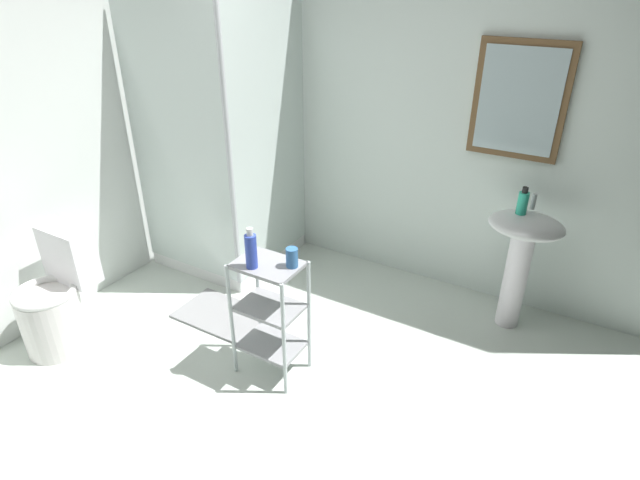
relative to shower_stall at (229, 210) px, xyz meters
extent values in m
cube|color=silver|center=(1.21, -1.23, -0.47)|extent=(4.20, 4.20, 0.02)
cube|color=white|center=(1.21, 0.62, 0.79)|extent=(4.20, 0.10, 2.50)
cube|color=brown|center=(1.93, 0.55, 0.97)|extent=(0.56, 0.03, 0.72)
cube|color=silver|center=(1.93, 0.53, 0.97)|extent=(0.48, 0.01, 0.64)
cube|color=white|center=(-0.64, -1.23, 0.79)|extent=(0.10, 4.20, 2.50)
cube|color=white|center=(-0.10, 0.10, -0.41)|extent=(0.90, 0.90, 0.10)
cube|color=silver|center=(-0.10, -0.35, 0.59)|extent=(0.90, 0.02, 1.90)
cube|color=silver|center=(0.35, 0.10, 0.59)|extent=(0.02, 0.90, 1.90)
cylinder|color=silver|center=(0.35, -0.35, 0.59)|extent=(0.04, 0.04, 1.90)
cylinder|color=silver|center=(-0.10, 0.10, -0.36)|extent=(0.08, 0.08, 0.00)
cylinder|color=white|center=(2.15, 0.29, -0.12)|extent=(0.15, 0.15, 0.68)
ellipsoid|color=white|center=(2.15, 0.29, 0.28)|extent=(0.46, 0.37, 0.13)
cylinder|color=silver|center=(2.15, 0.41, 0.40)|extent=(0.03, 0.03, 0.10)
cylinder|color=white|center=(-0.27, -1.43, -0.26)|extent=(0.37, 0.37, 0.40)
torus|color=white|center=(-0.27, -1.43, -0.05)|extent=(0.37, 0.37, 0.04)
cube|color=white|center=(-0.27, -1.22, 0.12)|extent=(0.35, 0.17, 0.36)
cylinder|color=silver|center=(0.85, -1.03, -0.09)|extent=(0.02, 0.02, 0.74)
cylinder|color=silver|center=(1.21, -1.03, -0.09)|extent=(0.02, 0.02, 0.74)
cylinder|color=silver|center=(0.85, -0.77, -0.09)|extent=(0.02, 0.02, 0.74)
cylinder|color=silver|center=(1.21, -0.77, -0.09)|extent=(0.02, 0.02, 0.74)
cube|color=#99999E|center=(1.03, -0.90, -0.28)|extent=(0.36, 0.26, 0.02)
cube|color=#99999E|center=(1.03, -0.90, -0.01)|extent=(0.36, 0.26, 0.02)
cube|color=#99999E|center=(1.03, -0.90, 0.27)|extent=(0.36, 0.26, 0.02)
cylinder|color=#2DBC99|center=(2.10, 0.30, 0.42)|extent=(0.06, 0.06, 0.14)
cylinder|color=black|center=(2.10, 0.30, 0.50)|extent=(0.03, 0.03, 0.04)
cylinder|color=blue|center=(0.98, -0.97, 0.37)|extent=(0.06, 0.06, 0.19)
cylinder|color=white|center=(0.98, -0.97, 0.49)|extent=(0.03, 0.03, 0.04)
cylinder|color=#3870B2|center=(1.17, -0.86, 0.33)|extent=(0.07, 0.07, 0.11)
cube|color=gray|center=(0.41, -0.65, -0.45)|extent=(0.60, 0.40, 0.02)
camera|label=1|loc=(2.49, -2.82, 1.70)|focal=28.82mm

